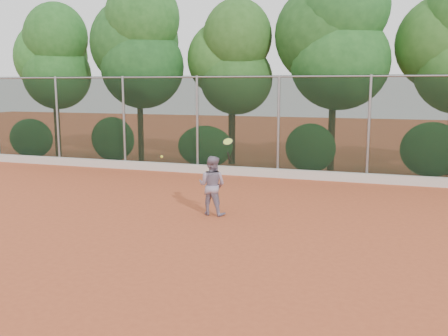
% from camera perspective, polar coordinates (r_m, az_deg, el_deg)
% --- Properties ---
extents(ground, '(80.00, 80.00, 0.00)m').
position_cam_1_polar(ground, '(11.00, -1.64, -7.25)').
color(ground, '#B34E2A').
rests_on(ground, ground).
extents(concrete_curb, '(24.00, 0.20, 0.30)m').
position_cam_1_polar(concrete_curb, '(17.37, 6.02, -0.59)').
color(concrete_curb, beige).
rests_on(concrete_curb, ground).
extents(tennis_player, '(0.76, 0.62, 1.46)m').
position_cam_1_polar(tennis_player, '(12.24, -1.38, -2.01)').
color(tennis_player, gray).
rests_on(tennis_player, ground).
extents(chainlink_fence, '(24.09, 0.09, 3.50)m').
position_cam_1_polar(chainlink_fence, '(17.34, 6.24, 5.08)').
color(chainlink_fence, black).
rests_on(chainlink_fence, ground).
extents(foliage_backdrop, '(23.70, 3.63, 7.55)m').
position_cam_1_polar(foliage_backdrop, '(19.38, 6.01, 13.07)').
color(foliage_backdrop, '#3F2D18').
rests_on(foliage_backdrop, ground).
extents(tennis_racket, '(0.26, 0.26, 0.55)m').
position_cam_1_polar(tennis_racket, '(11.73, 0.45, 2.85)').
color(tennis_racket, black).
rests_on(tennis_racket, ground).
extents(tennis_ball_in_flight, '(0.07, 0.07, 0.07)m').
position_cam_1_polar(tennis_ball_in_flight, '(13.09, -7.14, 1.29)').
color(tennis_ball_in_flight, yellow).
rests_on(tennis_ball_in_flight, ground).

